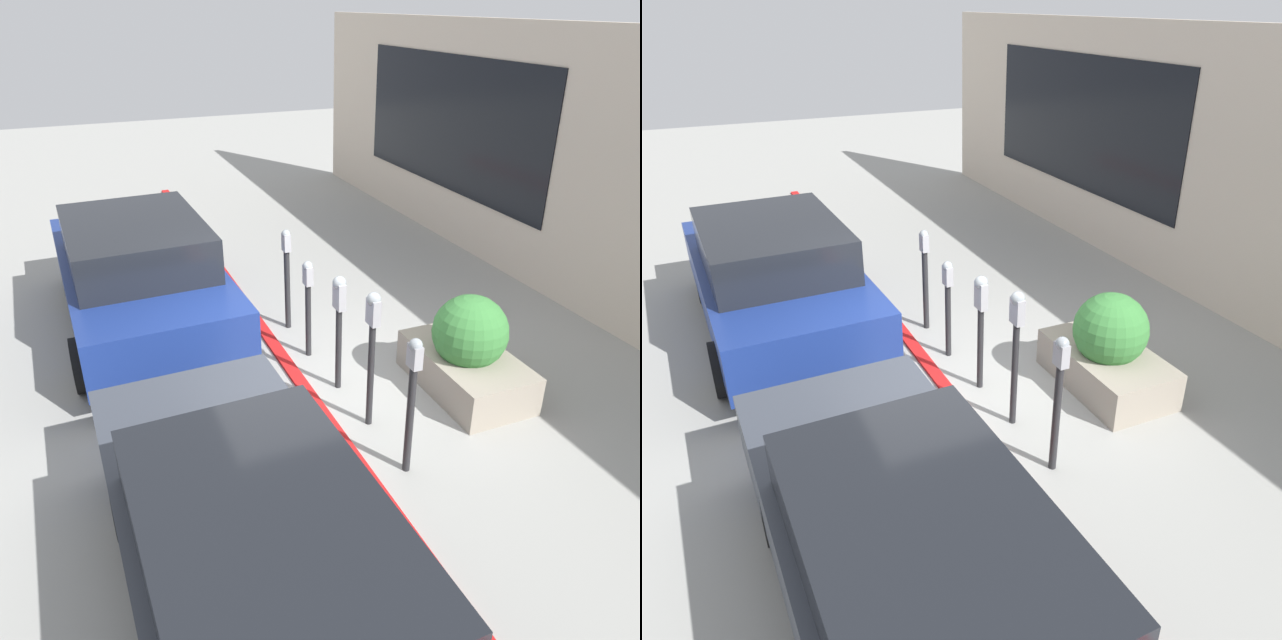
% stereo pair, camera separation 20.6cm
% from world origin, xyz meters
% --- Properties ---
extents(ground_plane, '(40.00, 40.00, 0.00)m').
position_xyz_m(ground_plane, '(0.00, 0.00, 0.00)').
color(ground_plane, '#999993').
extents(curb_strip, '(19.00, 0.16, 0.04)m').
position_xyz_m(curb_strip, '(0.00, 0.08, 0.02)').
color(curb_strip, red).
rests_on(curb_strip, ground_plane).
extents(building_facade, '(19.00, 0.17, 3.92)m').
position_xyz_m(building_facade, '(0.00, -4.47, 1.97)').
color(building_facade, beige).
rests_on(building_facade, ground_plane).
extents(parking_meter_nearest, '(0.15, 0.13, 1.49)m').
position_xyz_m(parking_meter_nearest, '(-1.64, -0.33, 0.92)').
color(parking_meter_nearest, '#232326').
rests_on(parking_meter_nearest, ground_plane).
extents(parking_meter_second, '(0.18, 0.15, 1.59)m').
position_xyz_m(parking_meter_second, '(-0.81, -0.33, 1.07)').
color(parking_meter_second, '#232326').
rests_on(parking_meter_second, ground_plane).
extents(parking_meter_middle, '(0.19, 0.16, 1.45)m').
position_xyz_m(parking_meter_middle, '(-0.02, -0.32, 1.00)').
color(parking_meter_middle, '#232326').
rests_on(parking_meter_middle, ground_plane).
extents(parking_meter_fourth, '(0.15, 0.13, 1.32)m').
position_xyz_m(parking_meter_fourth, '(0.83, -0.27, 0.84)').
color(parking_meter_fourth, '#232326').
rests_on(parking_meter_fourth, ground_plane).
extents(parking_meter_farthest, '(0.14, 0.12, 1.46)m').
position_xyz_m(parking_meter_farthest, '(1.67, -0.29, 0.87)').
color(parking_meter_farthest, '#232326').
rests_on(parking_meter_farthest, ground_plane).
extents(planter_box, '(1.64, 0.94, 1.20)m').
position_xyz_m(planter_box, '(-0.61, -1.71, 0.49)').
color(planter_box, gray).
rests_on(planter_box, ground_plane).
extents(parked_car_front, '(4.75, 1.85, 1.38)m').
position_xyz_m(parked_car_front, '(-2.89, 1.53, 0.75)').
color(parked_car_front, '#383D47').
rests_on(parked_car_front, ground_plane).
extents(parked_car_middle, '(4.61, 2.10, 1.61)m').
position_xyz_m(parked_car_middle, '(2.45, 1.59, 0.84)').
color(parked_car_middle, navy).
rests_on(parked_car_middle, ground_plane).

